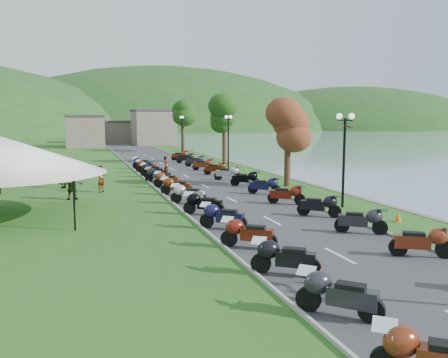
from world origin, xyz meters
TOP-DOWN VIEW (x-y plane):
  - road at (0.00, 40.00)m, footprint 7.00×120.00m
  - hills_backdrop at (0.00, 200.00)m, footprint 360.00×120.00m
  - far_building at (-2.00, 85.00)m, footprint 18.00×16.00m
  - moto_row_left at (-2.74, 19.86)m, footprint 2.60×43.89m
  - moto_row_right at (2.55, 26.91)m, footprint 2.60×45.32m
  - vendor_tent_main at (-12.08, 20.04)m, footprint 6.49×6.49m
  - tree_lakeside at (5.53, 26.18)m, footprint 2.46×2.46m
  - pedestrian_a at (-7.15, 27.35)m, footprint 0.75×0.79m
  - pedestrian_b at (-9.29, 32.56)m, footprint 0.99×0.68m
  - traffic_cone_near at (-2.05, 7.65)m, footprint 0.32×0.32m

SIDE VIEW (x-z plane):
  - hills_backdrop at x=0.00m, z-range -38.00..38.00m
  - pedestrian_a at x=-7.15m, z-range -0.87..0.87m
  - pedestrian_b at x=-9.29m, z-range -0.93..0.93m
  - road at x=0.00m, z-range 0.00..0.02m
  - traffic_cone_near at x=-2.05m, z-range 0.00..0.49m
  - moto_row_left at x=-2.74m, z-range 0.00..1.10m
  - moto_row_right at x=2.55m, z-range 0.00..1.10m
  - vendor_tent_main at x=-12.08m, z-range 0.00..4.00m
  - far_building at x=-2.00m, z-range 0.00..5.00m
  - tree_lakeside at x=5.53m, z-range 0.00..6.83m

